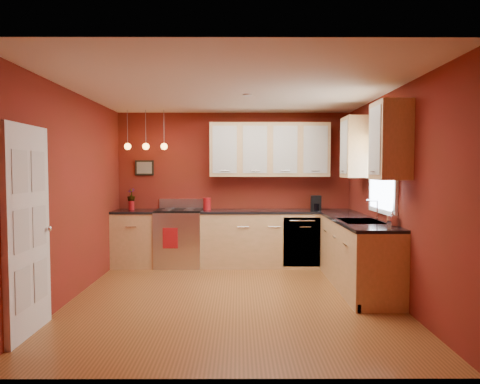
{
  "coord_description": "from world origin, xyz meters",
  "views": [
    {
      "loc": [
        0.08,
        -5.32,
        1.62
      ],
      "look_at": [
        0.1,
        1.0,
        1.29
      ],
      "focal_mm": 32.0,
      "sensor_mm": 36.0,
      "label": 1
    }
  ],
  "objects_px": {
    "sink": "(361,223)",
    "coffee_maker": "(316,203)",
    "red_canister": "(207,204)",
    "soap_pump": "(392,218)",
    "gas_range": "(179,237)"
  },
  "relations": [
    {
      "from": "sink",
      "to": "coffee_maker",
      "type": "height_order",
      "value": "sink"
    },
    {
      "from": "gas_range",
      "to": "soap_pump",
      "type": "bearing_deg",
      "value": -35.85
    },
    {
      "from": "sink",
      "to": "red_canister",
      "type": "distance_m",
      "value": 2.63
    },
    {
      "from": "red_canister",
      "to": "soap_pump",
      "type": "height_order",
      "value": "red_canister"
    },
    {
      "from": "sink",
      "to": "soap_pump",
      "type": "distance_m",
      "value": 0.6
    },
    {
      "from": "sink",
      "to": "red_canister",
      "type": "height_order",
      "value": "sink"
    },
    {
      "from": "sink",
      "to": "red_canister",
      "type": "bearing_deg",
      "value": 144.89
    },
    {
      "from": "coffee_maker",
      "to": "soap_pump",
      "type": "bearing_deg",
      "value": -70.12
    },
    {
      "from": "sink",
      "to": "soap_pump",
      "type": "relative_size",
      "value": 3.64
    },
    {
      "from": "sink",
      "to": "coffee_maker",
      "type": "bearing_deg",
      "value": 102.28
    },
    {
      "from": "red_canister",
      "to": "coffee_maker",
      "type": "distance_m",
      "value": 1.83
    },
    {
      "from": "gas_range",
      "to": "sink",
      "type": "height_order",
      "value": "sink"
    },
    {
      "from": "sink",
      "to": "soap_pump",
      "type": "xyz_separation_m",
      "value": [
        0.22,
        -0.55,
        0.12
      ]
    },
    {
      "from": "red_canister",
      "to": "coffee_maker",
      "type": "relative_size",
      "value": 0.84
    },
    {
      "from": "sink",
      "to": "coffee_maker",
      "type": "xyz_separation_m",
      "value": [
        -0.33,
        1.5,
        0.14
      ]
    }
  ]
}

